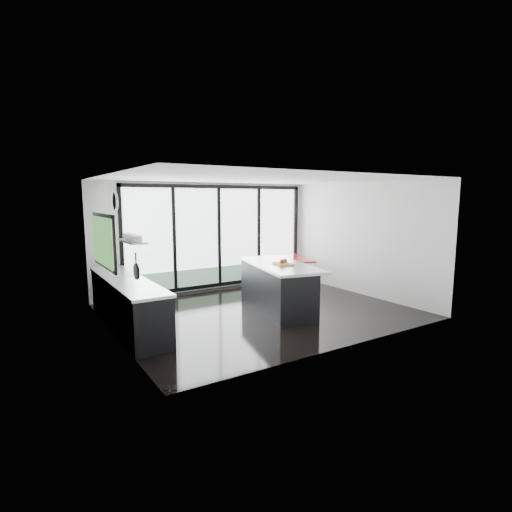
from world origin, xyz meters
TOP-DOWN VIEW (x-y plane):
  - floor at (0.00, 0.00)m, footprint 6.00×5.00m
  - ceiling at (0.00, 0.00)m, footprint 6.00×5.00m
  - wall_back at (0.27, 2.47)m, footprint 6.00×0.09m
  - wall_front at (0.00, -2.50)m, footprint 6.00×0.00m
  - wall_left at (-2.97, 0.27)m, footprint 0.26×5.00m
  - wall_right at (3.00, 0.00)m, footprint 0.00×5.00m
  - counter_cabinets at (-2.67, 0.40)m, footprint 0.69×3.24m
  - island at (0.37, -0.10)m, footprint 1.57×2.65m
  - bar_stool_near at (0.69, -0.16)m, footprint 0.58×0.58m
  - bar_stool_far at (1.22, 0.30)m, footprint 0.55×0.55m
  - red_table at (2.06, 1.56)m, footprint 1.30×1.68m

SIDE VIEW (x-z plane):
  - floor at x=0.00m, z-range 0.00..0.00m
  - bar_stool_far at x=1.22m, z-range 0.00..0.69m
  - bar_stool_near at x=0.69m, z-range 0.00..0.70m
  - red_table at x=2.06m, z-range 0.00..0.80m
  - counter_cabinets at x=-2.67m, z-range -0.22..1.14m
  - island at x=0.37m, z-range -0.14..1.17m
  - wall_back at x=0.27m, z-range -0.13..2.67m
  - wall_front at x=0.00m, z-range 0.00..2.80m
  - wall_right at x=3.00m, z-range 0.00..2.80m
  - wall_left at x=-2.97m, z-range 0.16..2.96m
  - ceiling at x=0.00m, z-range 2.80..2.80m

